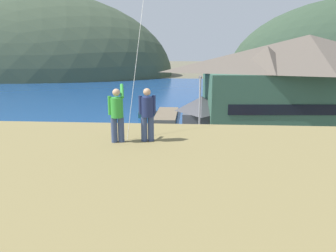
{
  "coord_description": "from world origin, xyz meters",
  "views": [
    {
      "loc": [
        0.92,
        -16.83,
        10.1
      ],
      "look_at": [
        -0.96,
        9.0,
        3.96
      ],
      "focal_mm": 34.08,
      "sensor_mm": 36.0,
      "label": 1
    }
  ],
  "objects_px": {
    "wharf_dock": "(167,115)",
    "moored_boat_wharfside": "(147,110)",
    "person_companion": "(147,113)",
    "parked_car_mid_row_far": "(104,173)",
    "parked_car_front_row_red": "(284,212)",
    "parked_car_lone_by_shed": "(111,210)",
    "harbor_lodge": "(305,85)",
    "parked_car_back_row_left": "(165,165)",
    "storage_shed_waterside": "(201,118)",
    "parking_light_pole": "(200,115)",
    "parked_car_mid_row_center": "(198,213)",
    "parked_car_mid_row_near": "(245,168)",
    "parked_car_front_row_end": "(29,209)",
    "parked_car_corner_spot": "(312,175)",
    "person_kite_flyer": "(117,113)"
  },
  "relations": [
    {
      "from": "parked_car_corner_spot",
      "to": "parked_car_lone_by_shed",
      "type": "xyz_separation_m",
      "value": [
        -13.61,
        -6.23,
        0.0
      ]
    },
    {
      "from": "parking_light_pole",
      "to": "person_companion",
      "type": "xyz_separation_m",
      "value": [
        -2.18,
        -17.35,
        3.55
      ]
    },
    {
      "from": "parked_car_lone_by_shed",
      "to": "parking_light_pole",
      "type": "height_order",
      "value": "parking_light_pole"
    },
    {
      "from": "parked_car_mid_row_far",
      "to": "person_companion",
      "type": "relative_size",
      "value": 2.5
    },
    {
      "from": "parked_car_back_row_left",
      "to": "person_kite_flyer",
      "type": "relative_size",
      "value": 2.3
    },
    {
      "from": "wharf_dock",
      "to": "parked_car_mid_row_center",
      "type": "distance_m",
      "value": 31.86
    },
    {
      "from": "parking_light_pole",
      "to": "parked_car_mid_row_far",
      "type": "bearing_deg",
      "value": -144.22
    },
    {
      "from": "parked_car_lone_by_shed",
      "to": "parked_car_front_row_red",
      "type": "bearing_deg",
      "value": 2.77
    },
    {
      "from": "person_companion",
      "to": "wharf_dock",
      "type": "bearing_deg",
      "value": 93.47
    },
    {
      "from": "parked_car_mid_row_near",
      "to": "parked_car_lone_by_shed",
      "type": "bearing_deg",
      "value": -139.89
    },
    {
      "from": "parked_car_front_row_end",
      "to": "person_kite_flyer",
      "type": "distance_m",
      "value": 11.87
    },
    {
      "from": "harbor_lodge",
      "to": "parked_car_back_row_left",
      "type": "bearing_deg",
      "value": -139.01
    },
    {
      "from": "parked_car_corner_spot",
      "to": "parked_car_mid_row_center",
      "type": "distance_m",
      "value": 10.57
    },
    {
      "from": "parked_car_front_row_red",
      "to": "parked_car_mid_row_center",
      "type": "height_order",
      "value": "same"
    },
    {
      "from": "wharf_dock",
      "to": "parked_car_lone_by_shed",
      "type": "distance_m",
      "value": 31.6
    },
    {
      "from": "parked_car_corner_spot",
      "to": "parking_light_pole",
      "type": "height_order",
      "value": "parking_light_pole"
    },
    {
      "from": "storage_shed_waterside",
      "to": "harbor_lodge",
      "type": "bearing_deg",
      "value": 7.54
    },
    {
      "from": "wharf_dock",
      "to": "parking_light_pole",
      "type": "xyz_separation_m",
      "value": [
        4.49,
        -20.86,
        4.23
      ]
    },
    {
      "from": "harbor_lodge",
      "to": "storage_shed_waterside",
      "type": "xyz_separation_m",
      "value": [
        -11.7,
        -1.55,
        -3.64
      ]
    },
    {
      "from": "harbor_lodge",
      "to": "parked_car_front_row_red",
      "type": "xyz_separation_m",
      "value": [
        -7.47,
        -20.2,
        -5.21
      ]
    },
    {
      "from": "parked_car_front_row_red",
      "to": "parked_car_corner_spot",
      "type": "distance_m",
      "value": 6.78
    },
    {
      "from": "storage_shed_waterside",
      "to": "moored_boat_wharfside",
      "type": "xyz_separation_m",
      "value": [
        -8.26,
        14.44,
        -1.92
      ]
    },
    {
      "from": "wharf_dock",
      "to": "person_companion",
      "type": "distance_m",
      "value": 39.06
    },
    {
      "from": "parked_car_mid_row_near",
      "to": "parked_car_back_row_left",
      "type": "height_order",
      "value": "same"
    },
    {
      "from": "parking_light_pole",
      "to": "wharf_dock",
      "type": "bearing_deg",
      "value": 102.16
    },
    {
      "from": "parked_car_front_row_red",
      "to": "person_kite_flyer",
      "type": "distance_m",
      "value": 12.83
    },
    {
      "from": "parked_car_front_row_red",
      "to": "parked_car_corner_spot",
      "type": "xyz_separation_m",
      "value": [
        3.59,
        5.75,
        0.0
      ]
    },
    {
      "from": "wharf_dock",
      "to": "moored_boat_wharfside",
      "type": "relative_size",
      "value": 1.71
    },
    {
      "from": "harbor_lodge",
      "to": "moored_boat_wharfside",
      "type": "bearing_deg",
      "value": 147.15
    },
    {
      "from": "person_companion",
      "to": "parking_light_pole",
      "type": "bearing_deg",
      "value": 82.85
    },
    {
      "from": "moored_boat_wharfside",
      "to": "person_kite_flyer",
      "type": "distance_m",
      "value": 41.32
    },
    {
      "from": "harbor_lodge",
      "to": "parked_car_back_row_left",
      "type": "height_order",
      "value": "harbor_lodge"
    },
    {
      "from": "parking_light_pole",
      "to": "person_kite_flyer",
      "type": "xyz_separation_m",
      "value": [
        -3.13,
        -17.53,
        3.56
      ]
    },
    {
      "from": "storage_shed_waterside",
      "to": "parking_light_pole",
      "type": "height_order",
      "value": "parking_light_pole"
    },
    {
      "from": "storage_shed_waterside",
      "to": "parked_car_mid_row_near",
      "type": "relative_size",
      "value": 1.28
    },
    {
      "from": "parked_car_mid_row_far",
      "to": "parked_car_front_row_end",
      "type": "bearing_deg",
      "value": -116.2
    },
    {
      "from": "parked_car_mid_row_near",
      "to": "parked_car_mid_row_center",
      "type": "height_order",
      "value": "same"
    },
    {
      "from": "person_kite_flyer",
      "to": "parked_car_mid_row_far",
      "type": "bearing_deg",
      "value": 108.49
    },
    {
      "from": "person_companion",
      "to": "storage_shed_waterside",
      "type": "bearing_deg",
      "value": 84.15
    },
    {
      "from": "moored_boat_wharfside",
      "to": "parked_car_back_row_left",
      "type": "bearing_deg",
      "value": -78.96
    },
    {
      "from": "wharf_dock",
      "to": "moored_boat_wharfside",
      "type": "bearing_deg",
      "value": 148.95
    },
    {
      "from": "parked_car_back_row_left",
      "to": "storage_shed_waterside",
      "type": "bearing_deg",
      "value": 74.24
    },
    {
      "from": "harbor_lodge",
      "to": "wharf_dock",
      "type": "xyz_separation_m",
      "value": [
        -16.66,
        10.9,
        -5.93
      ]
    },
    {
      "from": "wharf_dock",
      "to": "parked_car_mid_row_near",
      "type": "height_order",
      "value": "parked_car_mid_row_near"
    },
    {
      "from": "parked_car_front_row_red",
      "to": "parked_car_lone_by_shed",
      "type": "height_order",
      "value": "same"
    },
    {
      "from": "parked_car_corner_spot",
      "to": "harbor_lodge",
      "type": "bearing_deg",
      "value": 74.97
    },
    {
      "from": "parked_car_mid_row_center",
      "to": "person_companion",
      "type": "distance_m",
      "value": 9.88
    },
    {
      "from": "storage_shed_waterside",
      "to": "parked_car_mid_row_center",
      "type": "distance_m",
      "value": 19.19
    },
    {
      "from": "parked_car_mid_row_far",
      "to": "parked_car_mid_row_center",
      "type": "distance_m",
      "value": 8.88
    },
    {
      "from": "parking_light_pole",
      "to": "person_companion",
      "type": "relative_size",
      "value": 4.52
    }
  ]
}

